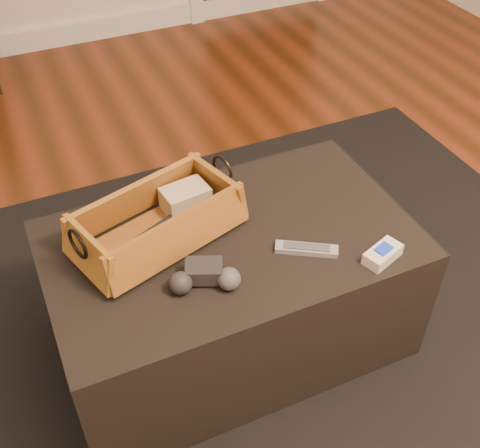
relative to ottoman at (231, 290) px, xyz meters
name	(u,v)px	position (x,y,z in m)	size (l,w,h in m)	color
baseboard	(58,36)	(-0.06, 2.35, -0.16)	(5.00, 0.04, 0.12)	white
area_rug	(238,348)	(0.00, -0.05, -0.22)	(2.60, 2.00, 0.01)	black
ottoman	(231,290)	(0.00, 0.00, 0.00)	(1.00, 0.60, 0.42)	black
tv_remote	(155,237)	(-0.19, 0.06, 0.24)	(0.24, 0.05, 0.03)	black
cloth_bundle	(186,199)	(-0.07, 0.15, 0.26)	(0.13, 0.09, 0.07)	tan
wicker_basket	(158,223)	(-0.17, 0.08, 0.26)	(0.50, 0.36, 0.16)	#9E6323
game_controller	(205,277)	(-0.13, -0.13, 0.24)	(0.19, 0.13, 0.06)	black
silver_remote	(307,249)	(0.16, -0.13, 0.22)	(0.16, 0.12, 0.02)	gray
cream_gadget	(383,254)	(0.33, -0.24, 0.23)	(0.12, 0.09, 0.04)	beige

